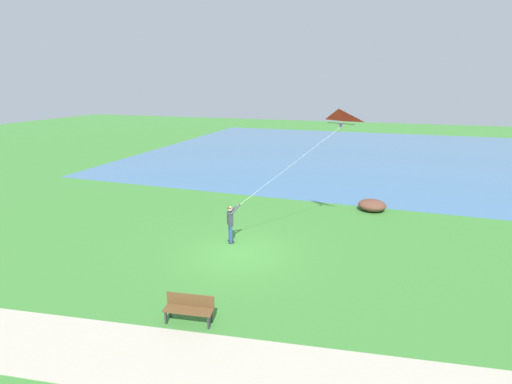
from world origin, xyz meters
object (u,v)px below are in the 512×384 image
(park_bench_near_walkway, at_px, (189,307))
(lakeside_shrub, at_px, (372,205))
(person_kite_flyer, at_px, (231,221))
(flying_kite, at_px, (338,120))

(park_bench_near_walkway, relative_size, lakeside_shrub, 0.99)
(park_bench_near_walkway, bearing_deg, lakeside_shrub, 157.70)
(park_bench_near_walkway, height_order, lakeside_shrub, park_bench_near_walkway)
(person_kite_flyer, height_order, lakeside_shrub, person_kite_flyer)
(lakeside_shrub, bearing_deg, flying_kite, -24.37)
(person_kite_flyer, relative_size, park_bench_near_walkway, 1.18)
(park_bench_near_walkway, bearing_deg, flying_kite, 158.73)
(flying_kite, relative_size, park_bench_near_walkway, 3.05)
(flying_kite, xyz_separation_m, lakeside_shrub, (-4.05, 1.84, -5.13))
(person_kite_flyer, relative_size, lakeside_shrub, 1.17)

